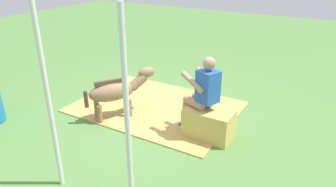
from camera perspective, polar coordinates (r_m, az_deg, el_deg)
name	(u,v)px	position (r m, az deg, el deg)	size (l,w,h in m)	color
ground_plane	(159,116)	(5.95, -1.71, -4.04)	(24.00, 24.00, 0.00)	#568442
hay_patch	(156,107)	(6.27, -2.20, -2.40)	(3.06, 2.23, 0.02)	tan
hay_bale	(209,123)	(5.24, 7.35, -5.36)	(0.78, 0.49, 0.49)	tan
person_seated	(202,92)	(5.10, 6.23, 0.33)	(0.72, 0.57, 1.37)	tan
pony_standing	(117,91)	(5.77, -9.23, 0.47)	(0.89, 1.19, 0.88)	#8C6B4C
tent_pole_left	(127,122)	(3.28, -7.35, -5.14)	(0.06, 0.06, 2.41)	silver
tent_pole_mid	(48,101)	(3.96, -20.76, -1.27)	(0.06, 0.06, 2.41)	silver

